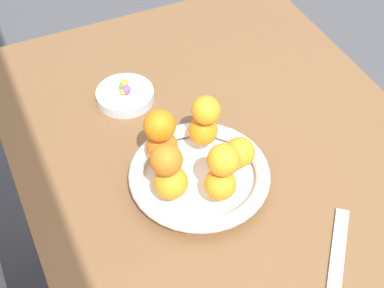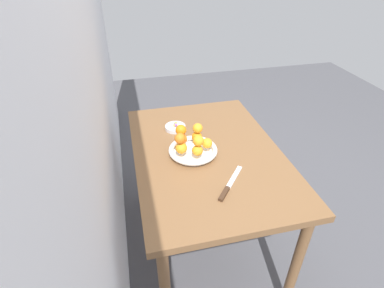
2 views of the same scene
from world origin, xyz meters
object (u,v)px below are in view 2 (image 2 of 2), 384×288
(candy_ball_4, at_px, (176,125))
(candy_ball_1, at_px, (175,124))
(orange_1, at_px, (182,139))
(orange_8, at_px, (198,141))
(candy_dish, at_px, (175,127))
(orange_4, at_px, (207,143))
(fruit_bowl, at_px, (193,151))
(candy_ball_0, at_px, (175,125))
(orange_2, at_px, (181,148))
(candy_ball_3, at_px, (176,123))
(orange_0, at_px, (197,136))
(orange_6, at_px, (181,130))
(orange_7, at_px, (198,128))
(orange_3, at_px, (197,150))
(knife, at_px, (229,185))
(candy_ball_2, at_px, (175,124))
(orange_5, at_px, (180,138))
(dining_table, at_px, (207,165))

(candy_ball_4, bearing_deg, candy_ball_1, 0.78)
(orange_1, bearing_deg, orange_8, -152.97)
(candy_dish, height_order, candy_ball_1, candy_ball_1)
(orange_4, xyz_separation_m, candy_ball_1, (0.29, 0.11, -0.04))
(fruit_bowl, bearing_deg, candy_ball_0, 10.12)
(candy_ball_4, bearing_deg, orange_2, 175.04)
(fruit_bowl, bearing_deg, orange_1, 41.87)
(orange_8, bearing_deg, candy_ball_3, 7.97)
(candy_dish, relative_size, orange_4, 2.21)
(orange_2, bearing_deg, orange_1, -12.63)
(fruit_bowl, relative_size, orange_1, 4.43)
(candy_ball_4, bearing_deg, orange_0, -159.44)
(fruit_bowl, xyz_separation_m, orange_6, (0.05, 0.05, 0.10))
(candy_dish, bearing_deg, orange_7, -159.56)
(candy_ball_0, bearing_deg, orange_0, -158.02)
(orange_4, bearing_deg, candy_ball_4, 21.82)
(orange_4, bearing_deg, orange_0, 25.09)
(orange_3, xyz_separation_m, knife, (-0.21, -0.09, -0.06))
(orange_2, bearing_deg, candy_ball_2, -4.31)
(candy_ball_1, bearing_deg, orange_2, 175.26)
(orange_5, bearing_deg, orange_4, -84.86)
(orange_0, distance_m, orange_4, 0.08)
(fruit_bowl, height_order, orange_2, orange_2)
(orange_3, xyz_separation_m, orange_5, (0.04, 0.08, 0.06))
(candy_ball_3, height_order, knife, candy_ball_3)
(knife, bearing_deg, dining_table, 4.22)
(candy_dish, xyz_separation_m, orange_8, (-0.33, -0.05, 0.11))
(dining_table, distance_m, orange_7, 0.22)
(orange_7, bearing_deg, orange_6, 94.09)
(orange_3, xyz_separation_m, candy_ball_1, (0.34, 0.05, -0.04))
(candy_dish, bearing_deg, orange_8, -170.81)
(orange_3, xyz_separation_m, candy_ball_3, (0.35, 0.04, -0.04))
(orange_1, relative_size, candy_ball_2, 3.64)
(fruit_bowl, xyz_separation_m, candy_ball_3, (0.28, 0.04, 0.01))
(candy_ball_0, bearing_deg, orange_5, 175.03)
(candy_dish, height_order, orange_5, orange_5)
(orange_0, height_order, orange_2, orange_2)
(orange_5, bearing_deg, candy_ball_3, -6.41)
(orange_2, bearing_deg, candy_ball_3, -5.36)
(fruit_bowl, height_order, candy_ball_1, fruit_bowl)
(orange_2, relative_size, candy_ball_2, 3.74)
(orange_1, relative_size, candy_ball_1, 3.58)
(orange_1, bearing_deg, candy_ball_1, -1.71)
(orange_2, bearing_deg, candy_ball_1, -4.74)
(candy_ball_2, distance_m, knife, 0.57)
(orange_3, xyz_separation_m, orange_8, (0.00, -0.00, 0.05))
(orange_6, bearing_deg, orange_2, 169.26)
(dining_table, xyz_separation_m, knife, (-0.28, -0.02, 0.09))
(dining_table, height_order, candy_ball_2, candy_ball_2)
(candy_ball_2, xyz_separation_m, knife, (-0.55, -0.14, -0.02))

